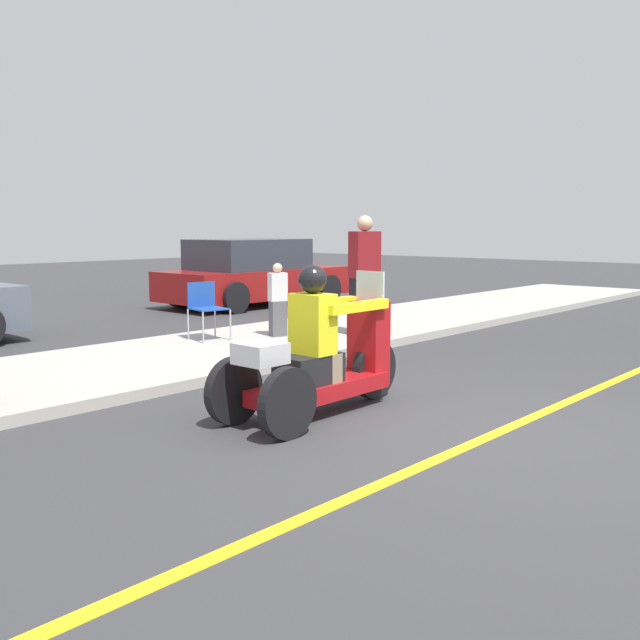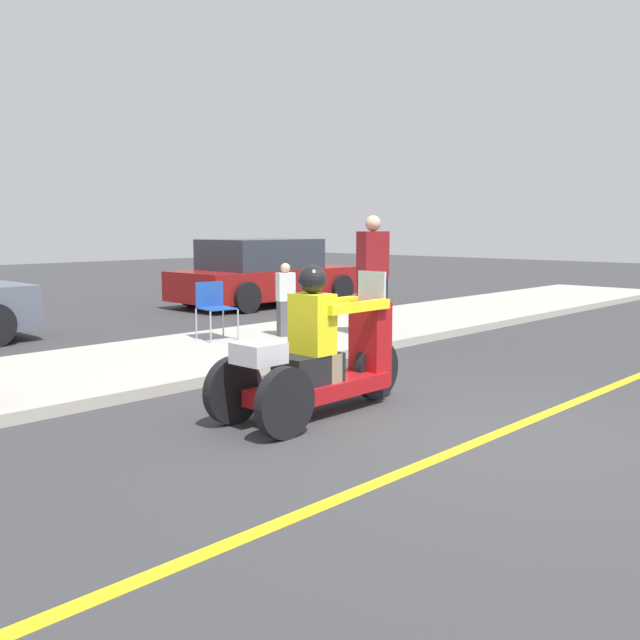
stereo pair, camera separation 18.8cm
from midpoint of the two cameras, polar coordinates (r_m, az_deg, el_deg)
The scene contains 8 objects.
ground_plane at distance 6.19m, azimuth 14.40°, elevation -9.02°, with size 60.00×60.00×0.00m, color #38383A.
lane_stripe at distance 5.81m, azimuth 12.15°, elevation -10.02°, with size 24.00×0.12×0.01m.
sidewalk_strip at distance 9.25m, azimuth -11.29°, elevation -3.09°, with size 28.00×2.80×0.12m.
motorcycle_trike at distance 6.59m, azimuth 0.82°, elevation -3.33°, with size 2.19×0.76×1.39m.
spectator_mid_group at distance 10.60m, azimuth 4.73°, elevation 3.37°, with size 0.47×0.35×1.78m.
spectator_end_of_line at distance 10.54m, azimuth -2.26°, elevation 1.53°, with size 0.29×0.23×1.08m.
folding_chair_curbside at distance 10.39m, azimuth -8.01°, elevation 1.28°, with size 0.53×0.53×0.82m.
parked_car_lot_far at distance 15.92m, azimuth -4.02°, elevation 3.71°, with size 4.39×2.04×1.46m.
Camera 2 is at (-5.15, -2.93, 1.73)m, focal length 40.00 mm.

